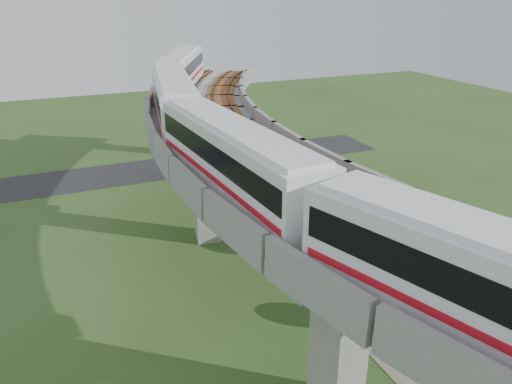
% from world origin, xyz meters
% --- Properties ---
extents(ground, '(160.00, 160.00, 0.00)m').
position_xyz_m(ground, '(0.00, 0.00, 0.00)').
color(ground, '#354C1E').
rests_on(ground, ground).
extents(dirt_lot, '(18.00, 26.00, 0.04)m').
position_xyz_m(dirt_lot, '(14.00, -2.00, 0.02)').
color(dirt_lot, gray).
rests_on(dirt_lot, ground).
extents(asphalt_road, '(60.00, 8.00, 0.03)m').
position_xyz_m(asphalt_road, '(0.00, 30.00, 0.01)').
color(asphalt_road, '#232326').
rests_on(asphalt_road, ground).
extents(viaduct, '(19.58, 73.98, 11.40)m').
position_xyz_m(viaduct, '(3.84, 0.00, 9.05)').
color(viaduct, '#99968E').
rests_on(viaduct, ground).
extents(metro_train, '(11.85, 61.27, 3.64)m').
position_xyz_m(metro_train, '(0.41, 2.64, 12.31)').
color(metro_train, silver).
rests_on(metro_train, ground).
extents(fence, '(3.87, 38.73, 1.50)m').
position_xyz_m(fence, '(9.75, 0.00, 0.75)').
color(fence, '#2D382D').
rests_on(fence, ground).
extents(tree_0, '(2.07, 2.07, 2.95)m').
position_xyz_m(tree_0, '(10.81, 21.49, 2.06)').
color(tree_0, '#382314').
rests_on(tree_0, ground).
extents(tree_1, '(2.44, 2.44, 3.18)m').
position_xyz_m(tree_1, '(9.07, 14.47, 2.14)').
color(tree_1, '#382314').
rests_on(tree_1, ground).
extents(tree_2, '(2.54, 2.54, 3.56)m').
position_xyz_m(tree_2, '(6.57, 4.70, 2.47)').
color(tree_2, '#382314').
rests_on(tree_2, ground).
extents(tree_3, '(2.53, 2.53, 3.52)m').
position_xyz_m(tree_3, '(7.11, -5.88, 2.44)').
color(tree_3, '#382314').
rests_on(tree_3, ground).
extents(car_white, '(1.89, 3.87, 1.27)m').
position_xyz_m(car_white, '(12.73, -5.79, 0.68)').
color(car_white, silver).
rests_on(car_white, dirt_lot).
extents(car_red, '(4.08, 2.10, 1.28)m').
position_xyz_m(car_red, '(14.81, -6.29, 0.68)').
color(car_red, maroon).
rests_on(car_red, dirt_lot).
extents(car_dark, '(4.99, 2.72, 1.37)m').
position_xyz_m(car_dark, '(16.90, 3.07, 0.73)').
color(car_dark, black).
rests_on(car_dark, dirt_lot).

